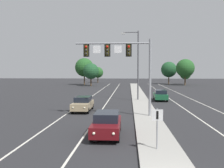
% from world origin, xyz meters
% --- Properties ---
extents(median_island, '(2.40, 110.00, 0.15)m').
position_xyz_m(median_island, '(0.00, 18.00, 0.07)').
color(median_island, '#9E9B93').
rests_on(median_island, ground).
extents(lane_stripe_oncoming_center, '(0.14, 100.00, 0.01)m').
position_xyz_m(lane_stripe_oncoming_center, '(-4.70, 25.00, 0.00)').
color(lane_stripe_oncoming_center, silver).
rests_on(lane_stripe_oncoming_center, ground).
extents(lane_stripe_receding_center, '(0.14, 100.00, 0.01)m').
position_xyz_m(lane_stripe_receding_center, '(4.70, 25.00, 0.00)').
color(lane_stripe_receding_center, silver).
rests_on(lane_stripe_receding_center, ground).
extents(edge_stripe_left, '(0.14, 100.00, 0.01)m').
position_xyz_m(edge_stripe_left, '(-8.00, 25.00, 0.00)').
color(edge_stripe_left, silver).
rests_on(edge_stripe_left, ground).
extents(edge_stripe_right, '(0.14, 100.00, 0.01)m').
position_xyz_m(edge_stripe_right, '(8.00, 25.00, 0.00)').
color(edge_stripe_right, silver).
rests_on(edge_stripe_right, ground).
extents(overhead_signal_mast, '(7.13, 0.44, 7.20)m').
position_xyz_m(overhead_signal_mast, '(-2.22, 14.28, 5.49)').
color(overhead_signal_mast, gray).
rests_on(overhead_signal_mast, median_island).
extents(median_sign_post, '(0.60, 0.10, 2.20)m').
position_xyz_m(median_sign_post, '(-0.17, 4.30, 1.59)').
color(median_sign_post, gray).
rests_on(median_sign_post, median_island).
extents(street_lamp_median, '(2.58, 0.28, 10.00)m').
position_xyz_m(street_lamp_median, '(-0.59, 27.20, 5.79)').
color(street_lamp_median, '#4C4C51').
rests_on(street_lamp_median, median_island).
extents(car_oncoming_darkred, '(1.84, 4.48, 1.58)m').
position_xyz_m(car_oncoming_darkred, '(-3.18, 7.38, 0.82)').
color(car_oncoming_darkred, '#5B0F14').
rests_on(car_oncoming_darkred, ground).
extents(car_oncoming_tan, '(1.82, 4.47, 1.58)m').
position_xyz_m(car_oncoming_tan, '(-6.66, 17.25, 0.82)').
color(car_oncoming_tan, tan).
rests_on(car_oncoming_tan, ground).
extents(car_receding_green, '(1.91, 4.51, 1.58)m').
position_xyz_m(car_receding_green, '(2.93, 27.46, 0.82)').
color(car_receding_green, '#195633').
rests_on(car_receding_green, ground).
extents(tree_far_right_b, '(3.62, 3.62, 5.24)m').
position_xyz_m(tree_far_right_b, '(16.55, 72.14, 3.41)').
color(tree_far_right_b, '#4C3823').
rests_on(tree_far_right_b, ground).
extents(tree_far_left_c, '(5.73, 5.73, 8.29)m').
position_xyz_m(tree_far_left_c, '(-15.46, 66.84, 5.42)').
color(tree_far_left_c, '#4C3823').
rests_on(tree_far_left_c, ground).
extents(tree_far_right_a, '(5.05, 5.05, 7.31)m').
position_xyz_m(tree_far_right_a, '(11.31, 72.37, 4.78)').
color(tree_far_right_a, '#4C3823').
rests_on(tree_far_right_a, ground).
extents(tree_far_left_b, '(4.50, 4.50, 6.51)m').
position_xyz_m(tree_far_left_b, '(-12.44, 60.57, 4.25)').
color(tree_far_left_b, '#4C3823').
rests_on(tree_far_left_b, ground).
extents(tree_far_right_c, '(5.45, 5.45, 7.89)m').
position_xyz_m(tree_far_right_c, '(15.17, 66.23, 5.15)').
color(tree_far_right_c, '#4C3823').
rests_on(tree_far_right_c, ground).
extents(tree_far_left_a, '(3.96, 3.96, 5.73)m').
position_xyz_m(tree_far_left_a, '(-13.00, 80.86, 3.74)').
color(tree_far_left_a, '#4C3823').
rests_on(tree_far_left_a, ground).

